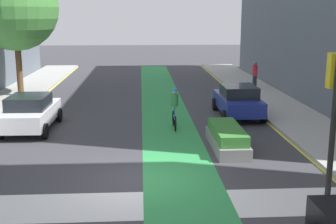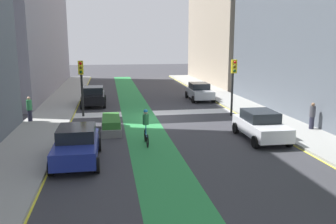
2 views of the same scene
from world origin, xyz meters
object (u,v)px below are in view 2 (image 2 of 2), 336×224
(car_white_left_far, at_px, (261,125))
(car_black_right_near, at_px, (93,96))
(traffic_signal_near_left, at_px, (233,77))
(pedestrian_sidewalk_left_a, at_px, (312,116))
(car_blue_right_far, at_px, (77,145))
(pedestrian_sidewalk_right_b, at_px, (29,109))
(median_planter, at_px, (111,125))
(cyclist_in_lane, at_px, (146,126))
(traffic_signal_near_right, at_px, (81,78))
(car_silver_left_near, at_px, (199,91))

(car_white_left_far, relative_size, car_black_right_near, 1.01)
(traffic_signal_near_left, bearing_deg, car_white_left_far, 84.34)
(car_black_right_near, height_order, pedestrian_sidewalk_left_a, pedestrian_sidewalk_left_a)
(pedestrian_sidewalk_left_a, bearing_deg, car_white_left_far, 16.84)
(car_black_right_near, height_order, car_blue_right_far, same)
(pedestrian_sidewalk_right_b, relative_size, median_planter, 0.48)
(cyclist_in_lane, relative_size, median_planter, 0.55)
(traffic_signal_near_right, distance_m, pedestrian_sidewalk_left_a, 15.39)
(car_white_left_far, bearing_deg, car_blue_right_far, 12.16)
(car_silver_left_near, bearing_deg, car_black_right_near, 6.82)
(car_silver_left_near, bearing_deg, traffic_signal_near_right, 29.12)
(car_black_right_near, relative_size, pedestrian_sidewalk_right_b, 2.58)
(car_black_right_near, xyz_separation_m, car_blue_right_far, (0.20, 14.28, 0.00))
(car_black_right_near, distance_m, median_planter, 9.11)
(cyclist_in_lane, bearing_deg, traffic_signal_near_right, -63.85)
(car_white_left_far, height_order, cyclist_in_lane, cyclist_in_lane)
(car_black_right_near, distance_m, cyclist_in_lane, 12.45)
(pedestrian_sidewalk_left_a, xyz_separation_m, median_planter, (11.83, -2.07, -0.55))
(car_blue_right_far, height_order, pedestrian_sidewalk_left_a, pedestrian_sidewalk_left_a)
(pedestrian_sidewalk_right_b, bearing_deg, traffic_signal_near_left, -179.99)
(car_white_left_far, height_order, car_silver_left_near, same)
(car_silver_left_near, xyz_separation_m, cyclist_in_lane, (6.36, 13.19, 0.17))
(traffic_signal_near_left, distance_m, car_blue_right_far, 13.28)
(cyclist_in_lane, height_order, median_planter, cyclist_in_lane)
(car_black_right_near, bearing_deg, cyclist_in_lane, 104.56)
(traffic_signal_near_right, xyz_separation_m, car_black_right_near, (-0.59, -4.48, -2.00))
(pedestrian_sidewalk_right_b, bearing_deg, car_blue_right_far, 114.07)
(traffic_signal_near_right, height_order, car_black_right_near, traffic_signal_near_right)
(traffic_signal_near_left, relative_size, car_silver_left_near, 0.95)
(pedestrian_sidewalk_left_a, bearing_deg, cyclist_in_lane, 5.59)
(cyclist_in_lane, distance_m, pedestrian_sidewalk_right_b, 9.21)
(traffic_signal_near_right, relative_size, car_black_right_near, 0.95)
(traffic_signal_near_right, xyz_separation_m, car_white_left_far, (-10.01, 7.73, -2.00))
(cyclist_in_lane, height_order, pedestrian_sidewalk_right_b, cyclist_in_lane)
(car_white_left_far, height_order, car_black_right_near, same)
(traffic_signal_near_left, bearing_deg, traffic_signal_near_right, -8.46)
(traffic_signal_near_left, bearing_deg, car_blue_right_far, 38.81)
(traffic_signal_near_left, height_order, pedestrian_sidewalk_left_a, traffic_signal_near_left)
(traffic_signal_near_left, xyz_separation_m, car_silver_left_near, (0.53, -7.20, -2.05))
(traffic_signal_near_right, bearing_deg, median_planter, 113.35)
(pedestrian_sidewalk_left_a, bearing_deg, car_black_right_near, -39.99)
(median_planter, bearing_deg, car_blue_right_far, 73.53)
(car_white_left_far, relative_size, car_silver_left_near, 1.00)
(car_white_left_far, bearing_deg, car_silver_left_near, -90.33)
(car_blue_right_far, height_order, median_planter, car_blue_right_far)
(traffic_signal_near_right, height_order, car_white_left_far, traffic_signal_near_right)
(pedestrian_sidewalk_right_b, bearing_deg, car_silver_left_near, -151.69)
(traffic_signal_near_right, distance_m, car_blue_right_far, 10.01)
(car_white_left_far, xyz_separation_m, median_planter, (8.05, -3.21, -0.40))
(traffic_signal_near_left, relative_size, pedestrian_sidewalk_left_a, 2.55)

